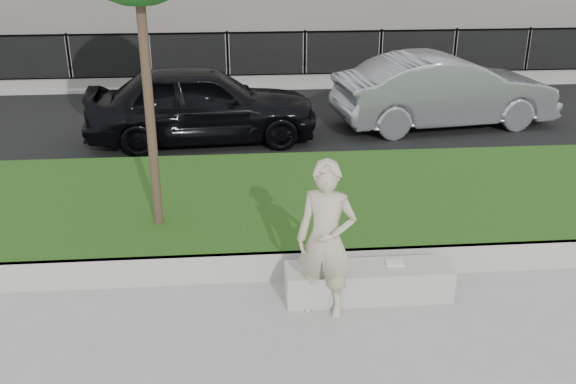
{
  "coord_description": "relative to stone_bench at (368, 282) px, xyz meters",
  "views": [
    {
      "loc": [
        -0.44,
        -6.33,
        4.32
      ],
      "look_at": [
        0.2,
        1.2,
        1.18
      ],
      "focal_mm": 40.0,
      "sensor_mm": 36.0,
      "label": 1
    }
  ],
  "objects": [
    {
      "name": "ground",
      "position": [
        -1.15,
        -0.53,
        -0.21
      ],
      "size": [
        90.0,
        90.0,
        0.0
      ],
      "primitive_type": "plane",
      "color": "gray",
      "rests_on": "ground"
    },
    {
      "name": "grass_bank",
      "position": [
        -1.15,
        2.47,
        -0.01
      ],
      "size": [
        34.0,
        4.0,
        0.4
      ],
      "primitive_type": "cube",
      "color": "black",
      "rests_on": "ground"
    },
    {
      "name": "grass_kerb",
      "position": [
        -1.15,
        0.51,
        -0.01
      ],
      "size": [
        34.0,
        0.08,
        0.4
      ],
      "primitive_type": "cube",
      "color": "#A6A39C",
      "rests_on": "ground"
    },
    {
      "name": "street",
      "position": [
        -1.15,
        7.97,
        -0.19
      ],
      "size": [
        34.0,
        7.0,
        0.04
      ],
      "primitive_type": "cube",
      "color": "black",
      "rests_on": "ground"
    },
    {
      "name": "far_pavement",
      "position": [
        -1.15,
        12.47,
        -0.15
      ],
      "size": [
        34.0,
        3.0,
        0.12
      ],
      "primitive_type": "cube",
      "color": "gray",
      "rests_on": "ground"
    },
    {
      "name": "iron_fence",
      "position": [
        -1.15,
        11.47,
        0.33
      ],
      "size": [
        32.0,
        0.3,
        1.5
      ],
      "color": "slate",
      "rests_on": "far_pavement"
    },
    {
      "name": "stone_bench",
      "position": [
        0.0,
        0.0,
        0.0
      ],
      "size": [
        2.07,
        0.52,
        0.42
      ],
      "primitive_type": "cube",
      "color": "#A6A39C",
      "rests_on": "ground"
    },
    {
      "name": "man",
      "position": [
        -0.59,
        -0.28,
        0.75
      ],
      "size": [
        0.82,
        0.68,
        1.92
      ],
      "primitive_type": "imported",
      "rotation": [
        0.0,
        0.0,
        -0.37
      ],
      "color": "#BDB191",
      "rests_on": "ground"
    },
    {
      "name": "book",
      "position": [
        0.33,
        0.05,
        0.22
      ],
      "size": [
        0.23,
        0.18,
        0.03
      ],
      "primitive_type": "cube",
      "rotation": [
        0.0,
        0.0,
        -0.07
      ],
      "color": "beige",
      "rests_on": "stone_bench"
    },
    {
      "name": "car_dark",
      "position": [
        -2.28,
        6.45,
        0.65
      ],
      "size": [
        4.95,
        2.25,
        1.65
      ],
      "primitive_type": "imported",
      "rotation": [
        0.0,
        0.0,
        1.64
      ],
      "color": "black",
      "rests_on": "street"
    },
    {
      "name": "car_silver",
      "position": [
        3.19,
        7.15,
        0.65
      ],
      "size": [
        5.18,
        2.41,
        1.64
      ],
      "primitive_type": "imported",
      "rotation": [
        0.0,
        0.0,
        1.71
      ],
      "color": "gray",
      "rests_on": "street"
    }
  ]
}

